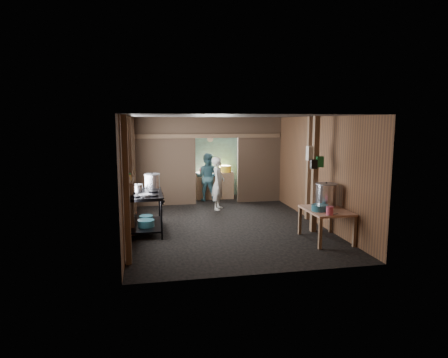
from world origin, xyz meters
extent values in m
cube|color=black|center=(0.00, 0.00, 0.00)|extent=(4.50, 7.00, 0.00)
cube|color=#31302E|center=(0.00, 0.00, 2.60)|extent=(4.50, 7.00, 0.00)
cube|color=brown|center=(0.00, 3.50, 1.30)|extent=(4.50, 0.00, 2.60)
cube|color=brown|center=(0.00, -3.50, 1.30)|extent=(4.50, 0.00, 2.60)
cube|color=brown|center=(-2.25, 0.00, 1.30)|extent=(0.00, 7.00, 2.60)
cube|color=brown|center=(2.25, 0.00, 1.30)|extent=(0.00, 7.00, 2.60)
cube|color=#453524|center=(-1.32, 2.20, 1.30)|extent=(1.85, 0.10, 2.60)
cube|color=#453524|center=(1.57, 2.20, 1.30)|extent=(1.35, 0.10, 2.60)
cube|color=#453524|center=(0.25, 2.20, 2.30)|extent=(1.30, 0.10, 0.60)
cube|color=#70B5A9|center=(0.00, 3.44, 1.25)|extent=(4.40, 0.06, 2.50)
cube|color=#816049|center=(0.30, 2.95, 0.42)|extent=(1.20, 0.50, 0.85)
cylinder|color=beige|center=(0.25, 3.40, 1.90)|extent=(0.20, 0.03, 0.20)
cube|color=#816049|center=(-2.18, -2.60, 1.30)|extent=(0.10, 0.12, 2.60)
cube|color=#816049|center=(-2.18, -0.80, 1.30)|extent=(0.10, 0.12, 2.60)
cube|color=#816049|center=(-2.18, 1.20, 1.30)|extent=(0.10, 0.12, 2.60)
cube|color=#816049|center=(2.18, -0.20, 1.30)|extent=(0.10, 0.12, 2.60)
cube|color=#816049|center=(1.85, -1.30, 1.30)|extent=(0.12, 0.12, 2.60)
cube|color=#816049|center=(0.00, 2.15, 2.05)|extent=(4.40, 0.12, 0.12)
cylinder|color=gray|center=(-2.21, 0.40, 1.65)|extent=(0.03, 0.34, 0.34)
cylinder|color=black|center=(-2.21, 0.80, 1.55)|extent=(0.03, 0.30, 0.30)
cube|color=#816049|center=(-2.15, -2.10, 1.40)|extent=(0.14, 0.80, 0.03)
cylinder|color=beige|center=(-2.15, -2.35, 1.47)|extent=(0.07, 0.07, 0.10)
cylinder|color=yellow|center=(-2.15, -2.10, 1.47)|extent=(0.08, 0.08, 0.10)
cylinder|color=#186B30|center=(-2.15, -1.88, 1.47)|extent=(0.06, 0.06, 0.10)
cube|color=beige|center=(1.80, -1.22, 1.78)|extent=(0.22, 0.15, 0.32)
cube|color=#186B30|center=(1.92, -1.36, 1.60)|extent=(0.16, 0.12, 0.24)
cube|color=black|center=(1.78, -1.38, 1.55)|extent=(0.14, 0.10, 0.20)
cylinder|color=silver|center=(-2.05, -0.18, 0.95)|extent=(0.20, 0.20, 0.10)
cylinder|color=#275F6F|center=(-1.88, -0.80, 0.25)|extent=(0.37, 0.37, 0.15)
cylinder|color=#275F6F|center=(-1.88, -0.31, 0.24)|extent=(0.32, 0.32, 0.13)
cylinder|color=#275F6F|center=(1.64, -2.06, 0.72)|extent=(0.44, 0.44, 0.13)
cylinder|color=#D14D69|center=(1.68, -2.42, 0.75)|extent=(0.18, 0.18, 0.17)
cube|color=silver|center=(1.74, -2.44, 0.67)|extent=(0.29, 0.15, 0.01)
cylinder|color=yellow|center=(0.67, 2.95, 0.96)|extent=(0.38, 0.38, 0.21)
cylinder|color=#A9161F|center=(-0.11, 2.95, 0.92)|extent=(0.12, 0.12, 0.13)
imported|color=beige|center=(0.14, 1.33, 0.75)|extent=(0.54, 0.64, 1.50)
imported|color=#3A656F|center=(0.01, 2.61, 0.75)|extent=(0.89, 0.80, 1.50)
camera|label=1|loc=(-1.82, -9.39, 2.50)|focal=31.40mm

